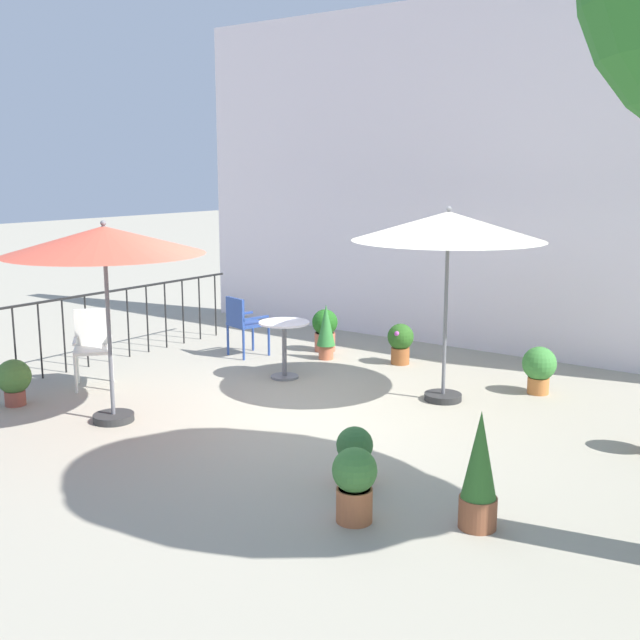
% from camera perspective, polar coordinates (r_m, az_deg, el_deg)
% --- Properties ---
extents(ground_plane, '(60.00, 60.00, 0.00)m').
position_cam_1_polar(ground_plane, '(8.76, -1.02, -6.78)').
color(ground_plane, '#A29B88').
extents(villa_facade, '(9.94, 0.30, 5.13)m').
position_cam_1_polar(villa_facade, '(11.81, 11.05, 10.31)').
color(villa_facade, white).
rests_on(villa_facade, ground).
extents(terrace_railing, '(0.03, 5.07, 1.01)m').
position_cam_1_polar(terrace_railing, '(11.11, -16.15, 0.25)').
color(terrace_railing, black).
rests_on(terrace_railing, ground).
extents(patio_umbrella_0, '(2.09, 2.09, 2.17)m').
position_cam_1_polar(patio_umbrella_0, '(8.35, -15.63, 5.52)').
color(patio_umbrella_0, '#2D2D2D').
rests_on(patio_umbrella_0, ground).
extents(patio_umbrella_1, '(2.20, 2.20, 2.28)m').
position_cam_1_polar(patio_umbrella_1, '(8.92, 9.44, 6.71)').
color(patio_umbrella_1, '#2D2D2D').
rests_on(patio_umbrella_1, ground).
extents(cafe_table_0, '(0.66, 0.66, 0.75)m').
position_cam_1_polar(cafe_table_0, '(10.02, -2.65, -1.43)').
color(cafe_table_0, white).
rests_on(cafe_table_0, ground).
extents(patio_chair_0, '(0.55, 0.57, 0.87)m').
position_cam_1_polar(patio_chair_0, '(11.23, -5.66, -0.08)').
color(patio_chair_0, '#2A4690').
rests_on(patio_chair_0, ground).
extents(patio_chair_1, '(0.66, 0.66, 0.96)m').
position_cam_1_polar(patio_chair_1, '(10.07, -16.40, -1.59)').
color(patio_chair_1, silver).
rests_on(patio_chair_1, ground).
extents(potted_plant_0, '(0.41, 0.41, 0.58)m').
position_cam_1_polar(potted_plant_0, '(9.73, 15.86, -3.37)').
color(potted_plant_0, '#C57238').
rests_on(potted_plant_0, ground).
extents(potted_plant_2, '(0.29, 0.29, 0.93)m').
position_cam_1_polar(potted_plant_2, '(6.05, 11.67, -10.95)').
color(potted_plant_2, brown).
rests_on(potted_plant_2, ground).
extents(potted_plant_3, '(0.40, 0.40, 0.54)m').
position_cam_1_polar(potted_plant_3, '(9.58, -21.65, -4.09)').
color(potted_plant_3, '#9D4D3D').
rests_on(potted_plant_3, ground).
extents(potted_plant_4, '(0.32, 0.32, 0.51)m').
position_cam_1_polar(potted_plant_4, '(6.79, 2.57, -9.77)').
color(potted_plant_4, '#AE4F2C').
rests_on(potted_plant_4, ground).
extents(potted_plant_5, '(0.27, 0.27, 0.80)m').
position_cam_1_polar(potted_plant_5, '(11.02, 0.45, -0.74)').
color(potted_plant_5, '#C56644').
rests_on(potted_plant_5, ground).
extents(potted_plant_6, '(0.38, 0.38, 0.63)m').
position_cam_1_polar(potted_plant_6, '(11.52, 0.36, -0.61)').
color(potted_plant_6, '#C06549').
rests_on(potted_plant_6, ground).
extents(potted_plant_7, '(0.35, 0.35, 0.60)m').
position_cam_1_polar(potted_plant_7, '(6.08, 2.56, -11.84)').
color(potted_plant_7, '#AE633C').
rests_on(potted_plant_7, ground).
extents(potted_plant_8, '(0.37, 0.39, 0.57)m').
position_cam_1_polar(potted_plant_8, '(10.83, 5.96, -1.56)').
color(potted_plant_8, '#9F582C').
rests_on(potted_plant_8, ground).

